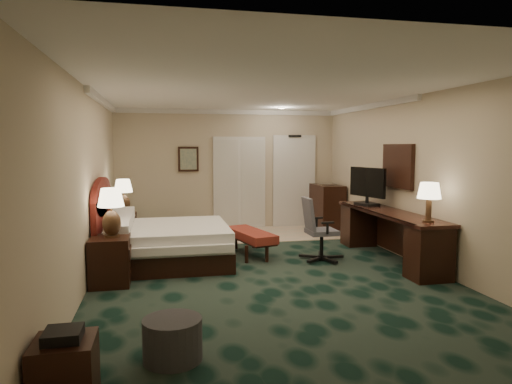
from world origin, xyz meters
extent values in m
cube|color=black|center=(0.00, 0.00, 0.00)|extent=(5.00, 7.50, 0.00)
cube|color=white|center=(0.00, 0.00, 2.70)|extent=(5.00, 7.50, 0.00)
cube|color=#C0AB94|center=(0.00, 3.75, 1.35)|extent=(5.00, 0.00, 2.70)
cube|color=#C0AB94|center=(0.00, -3.75, 1.35)|extent=(5.00, 0.00, 2.70)
cube|color=#C0AB94|center=(-2.50, 0.00, 1.35)|extent=(0.00, 7.50, 2.70)
cube|color=#C0AB94|center=(2.50, 0.00, 1.35)|extent=(0.00, 7.50, 2.70)
cube|color=beige|center=(0.90, 2.90, 0.01)|extent=(3.20, 1.70, 0.01)
cube|color=silver|center=(1.55, 3.72, 1.05)|extent=(1.02, 0.06, 2.18)
cube|color=beige|center=(0.25, 3.71, 1.05)|extent=(1.20, 0.06, 2.10)
cube|color=slate|center=(-0.90, 3.71, 1.60)|extent=(0.45, 0.06, 0.55)
cube|color=white|center=(2.46, 0.60, 1.55)|extent=(0.05, 0.95, 0.75)
cube|color=white|center=(-1.43, 0.86, 0.31)|extent=(1.94, 1.80, 0.62)
cube|color=black|center=(-2.22, -0.13, 0.33)|extent=(0.52, 0.60, 0.66)
cube|color=black|center=(-2.23, 2.26, 0.31)|extent=(0.50, 0.57, 0.62)
cube|color=maroon|center=(-0.01, 1.13, 0.21)|extent=(0.75, 1.33, 0.43)
cylinder|color=#2C2C2C|center=(-1.45, -2.57, 0.19)|extent=(0.70, 0.70, 0.38)
cube|color=black|center=(-2.25, -3.09, 0.24)|extent=(0.44, 0.44, 0.48)
cube|color=black|center=(2.17, 0.32, 0.41)|extent=(0.61, 2.84, 0.82)
cube|color=black|center=(2.13, 1.07, 1.16)|extent=(0.31, 0.87, 0.69)
cube|color=black|center=(2.18, 3.20, 0.51)|extent=(0.53, 0.96, 1.01)
camera|label=1|loc=(-1.53, -6.53, 1.90)|focal=32.00mm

